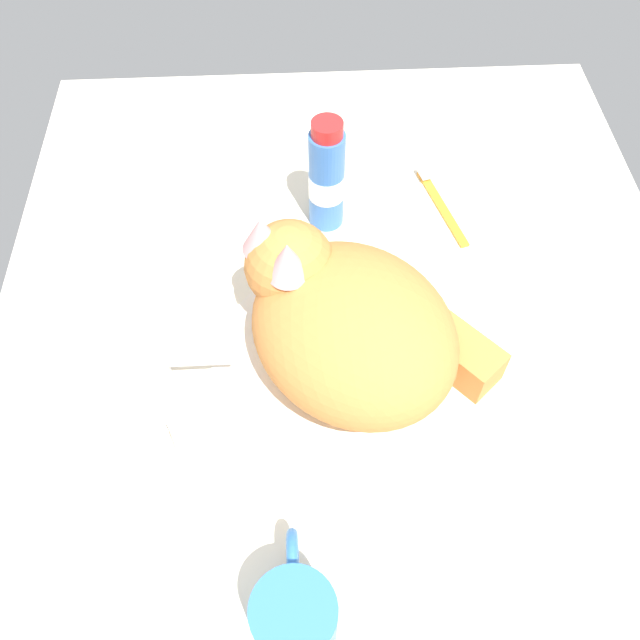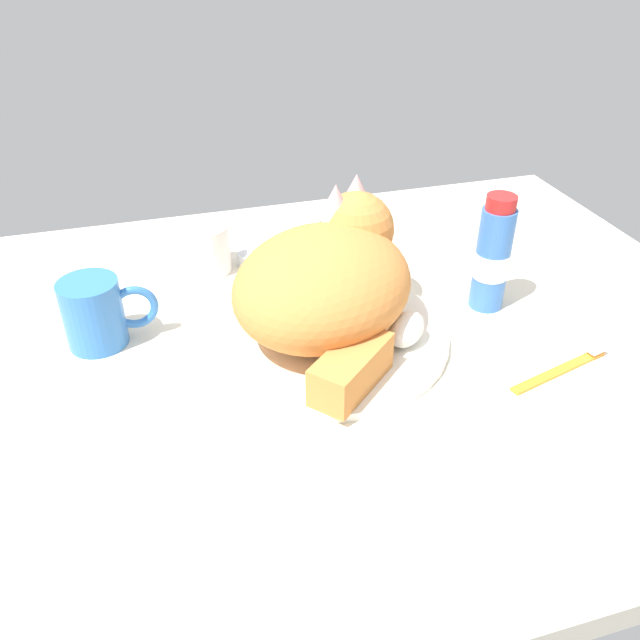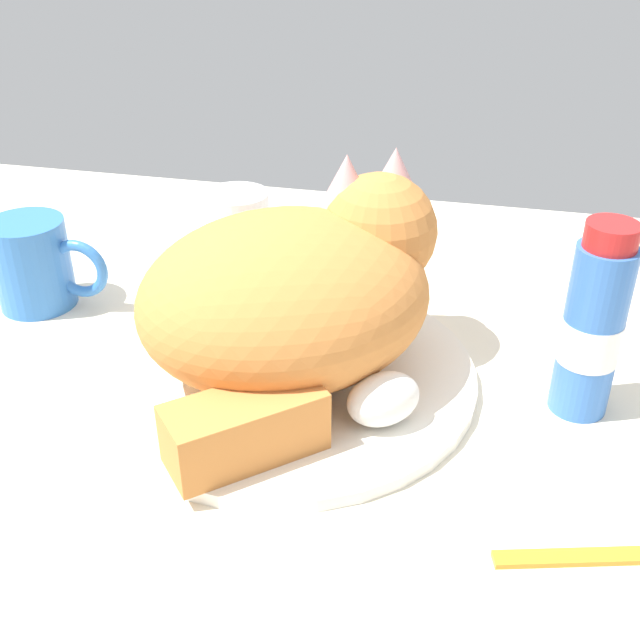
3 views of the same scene
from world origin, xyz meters
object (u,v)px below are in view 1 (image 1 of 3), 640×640
(coffee_mug, at_px, (295,617))
(toothpaste_bottle, at_px, (327,178))
(faucet, at_px, (165,366))
(toothbrush, at_px, (439,201))
(rinse_cup, at_px, (141,459))
(cat, at_px, (347,321))

(coffee_mug, distance_m, toothpaste_bottle, 0.49)
(faucet, height_order, toothpaste_bottle, toothpaste_bottle)
(toothbrush, bearing_deg, rinse_cup, 135.75)
(faucet, bearing_deg, rinse_cup, 173.27)
(faucet, relative_size, toothbrush, 0.94)
(toothpaste_bottle, bearing_deg, toothbrush, -82.26)
(toothpaste_bottle, bearing_deg, cat, -177.84)
(coffee_mug, bearing_deg, toothbrush, -22.06)
(cat, distance_m, toothpaste_bottle, 0.22)
(cat, height_order, rinse_cup, cat)
(cat, bearing_deg, faucet, 93.00)
(cat, xyz_separation_m, coffee_mug, (-0.27, 0.06, -0.04))
(faucet, distance_m, toothbrush, 0.42)
(rinse_cup, height_order, toothbrush, rinse_cup)
(toothpaste_bottle, xyz_separation_m, toothbrush, (0.02, -0.15, -0.07))
(faucet, relative_size, coffee_mug, 1.18)
(coffee_mug, xyz_separation_m, toothbrush, (0.51, -0.21, -0.04))
(toothpaste_bottle, bearing_deg, coffee_mug, 173.61)
(coffee_mug, distance_m, toothbrush, 0.55)
(cat, xyz_separation_m, rinse_cup, (-0.12, 0.21, -0.04))
(faucet, height_order, coffee_mug, coffee_mug)
(coffee_mug, height_order, toothbrush, coffee_mug)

